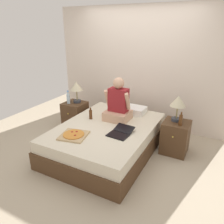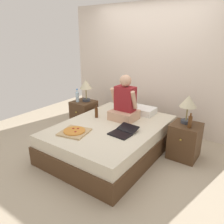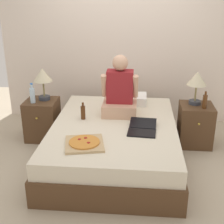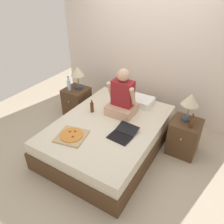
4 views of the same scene
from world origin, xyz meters
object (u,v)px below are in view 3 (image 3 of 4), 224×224
(bed, at_px, (114,142))
(beer_bottle, at_px, (205,101))
(water_bottle, at_px, (32,95))
(lamp_on_right_nightstand, at_px, (197,81))
(nightstand_left, at_px, (42,119))
(beer_bottle_on_bed, at_px, (83,112))
(pizza_box, at_px, (84,143))
(lamp_on_left_nightstand, at_px, (43,77))
(person_seated, at_px, (120,93))
(nightstand_right, at_px, (195,125))
(laptop, at_px, (142,129))

(bed, distance_m, beer_bottle, 1.30)
(water_bottle, distance_m, beer_bottle, 2.31)
(lamp_on_right_nightstand, bearing_deg, nightstand_left, -178.65)
(beer_bottle_on_bed, bearing_deg, pizza_box, -78.98)
(nightstand_left, height_order, lamp_on_left_nightstand, lamp_on_left_nightstand)
(beer_bottle, height_order, person_seated, person_seated)
(beer_bottle, bearing_deg, nightstand_left, 177.43)
(nightstand_left, xyz_separation_m, nightstand_right, (2.16, 0.00, 0.00))
(pizza_box, bearing_deg, beer_bottle, 35.13)
(lamp_on_left_nightstand, height_order, person_seated, person_seated)
(lamp_on_left_nightstand, distance_m, laptop, 1.62)
(pizza_box, distance_m, beer_bottle_on_bed, 0.72)
(nightstand_right, relative_size, laptop, 1.31)
(person_seated, bearing_deg, beer_bottle_on_bed, -153.53)
(person_seated, bearing_deg, bed, -97.05)
(pizza_box, bearing_deg, laptop, 33.08)
(lamp_on_left_nightstand, height_order, laptop, lamp_on_left_nightstand)
(person_seated, bearing_deg, nightstand_left, 171.17)
(nightstand_left, relative_size, water_bottle, 2.08)
(nightstand_left, distance_m, laptop, 1.60)
(lamp_on_right_nightstand, height_order, beer_bottle, lamp_on_right_nightstand)
(lamp_on_left_nightstand, bearing_deg, water_bottle, -130.60)
(nightstand_left, bearing_deg, water_bottle, -131.65)
(water_bottle, distance_m, laptop, 1.63)
(laptop, bearing_deg, beer_bottle_on_bed, 158.04)
(nightstand_left, relative_size, person_seated, 0.74)
(bed, height_order, nightstand_left, nightstand_left)
(bed, distance_m, laptop, 0.47)
(nightstand_left, bearing_deg, beer_bottle, -2.57)
(pizza_box, height_order, beer_bottle_on_bed, beer_bottle_on_bed)
(lamp_on_left_nightstand, bearing_deg, laptop, -28.55)
(person_seated, bearing_deg, lamp_on_left_nightstand, 168.28)
(lamp_on_left_nightstand, height_order, nightstand_right, lamp_on_left_nightstand)
(nightstand_left, bearing_deg, pizza_box, -53.71)
(person_seated, xyz_separation_m, pizza_box, (-0.31, -0.92, -0.27))
(bed, xyz_separation_m, nightstand_left, (-1.08, 0.52, 0.05))
(person_seated, height_order, pizza_box, person_seated)
(lamp_on_left_nightstand, height_order, pizza_box, lamp_on_left_nightstand)
(bed, xyz_separation_m, pizza_box, (-0.27, -0.58, 0.27))
(lamp_on_right_nightstand, bearing_deg, beer_bottle, -56.31)
(person_seated, height_order, beer_bottle_on_bed, person_seated)
(lamp_on_left_nightstand, distance_m, beer_bottle_on_bed, 0.84)
(nightstand_left, distance_m, nightstand_right, 2.16)
(bed, relative_size, nightstand_left, 3.69)
(bed, distance_m, lamp_on_left_nightstand, 1.36)
(person_seated, height_order, laptop, person_seated)
(lamp_on_left_nightstand, xyz_separation_m, beer_bottle, (2.19, -0.15, -0.23))
(water_bottle, xyz_separation_m, nightstand_right, (2.24, 0.09, -0.40))
(water_bottle, height_order, laptop, water_bottle)
(nightstand_left, distance_m, lamp_on_right_nightstand, 2.21)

